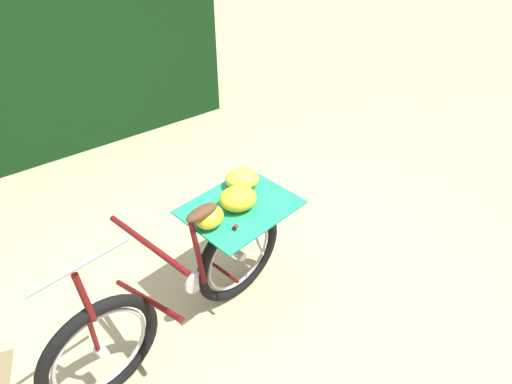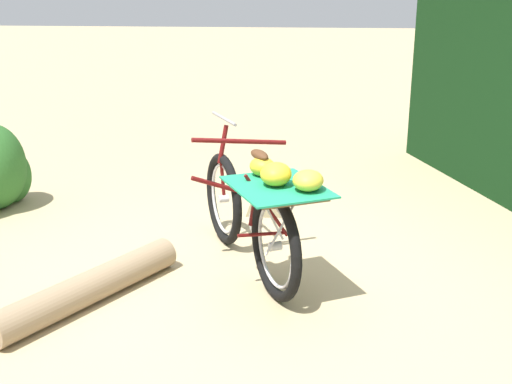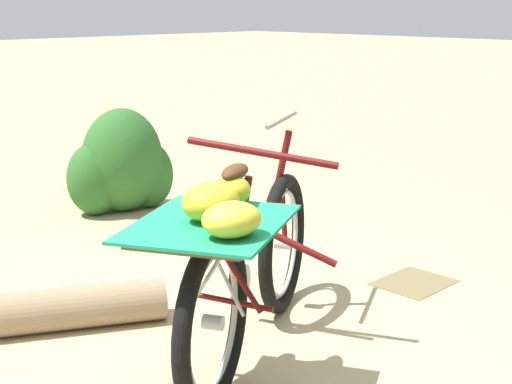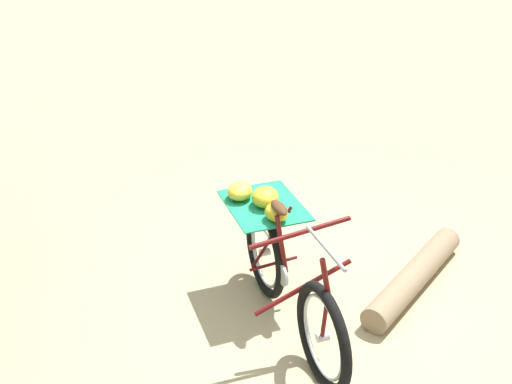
# 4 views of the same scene
# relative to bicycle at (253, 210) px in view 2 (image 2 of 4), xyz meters

# --- Properties ---
(ground_plane) EXTENTS (60.00, 60.00, 0.00)m
(ground_plane) POSITION_rel_bicycle_xyz_m (-0.02, -0.19, -0.48)
(ground_plane) COLOR tan
(bicycle) EXTENTS (1.71, 1.10, 1.03)m
(bicycle) POSITION_rel_bicycle_xyz_m (0.00, 0.00, 0.00)
(bicycle) COLOR black
(bicycle) RESTS_ON ground_plane
(fallen_log) EXTENTS (1.35, 0.88, 0.21)m
(fallen_log) POSITION_rel_bicycle_xyz_m (-0.57, 1.01, -0.37)
(fallen_log) COLOR #937A5B
(fallen_log) RESTS_ON ground_plane
(leaf_litter_patch) EXTENTS (0.44, 0.36, 0.01)m
(leaf_litter_patch) POSITION_rel_bicycle_xyz_m (1.39, 0.03, -0.48)
(leaf_litter_patch) COLOR olive
(leaf_litter_patch) RESTS_ON ground_plane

